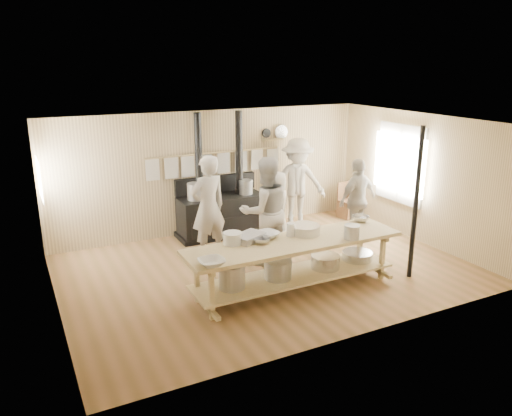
# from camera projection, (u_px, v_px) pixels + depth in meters

# --- Properties ---
(ground) EXTENTS (7.00, 7.00, 0.00)m
(ground) POSITION_uv_depth(u_px,v_px,m) (268.00, 270.00, 8.90)
(ground) COLOR brown
(ground) RESTS_ON ground
(room_shell) EXTENTS (7.00, 7.00, 7.00)m
(room_shell) POSITION_uv_depth(u_px,v_px,m) (268.00, 181.00, 8.44)
(room_shell) COLOR tan
(room_shell) RESTS_ON ground
(window_right) EXTENTS (0.09, 1.50, 1.65)m
(window_right) POSITION_uv_depth(u_px,v_px,m) (400.00, 164.00, 10.48)
(window_right) COLOR beige
(window_right) RESTS_ON ground
(left_opening) EXTENTS (0.00, 0.90, 0.90)m
(left_opening) POSITION_uv_depth(u_px,v_px,m) (39.00, 179.00, 8.66)
(left_opening) COLOR white
(left_opening) RESTS_ON ground
(stove) EXTENTS (1.90, 0.75, 2.60)m
(stove) POSITION_uv_depth(u_px,v_px,m) (221.00, 211.00, 10.56)
(stove) COLOR black
(stove) RESTS_ON ground
(towel_rail) EXTENTS (3.00, 0.04, 0.47)m
(towel_rail) POSITION_uv_depth(u_px,v_px,m) (215.00, 161.00, 10.51)
(towel_rail) COLOR tan
(towel_rail) RESTS_ON ground
(back_wall_shelf) EXTENTS (0.63, 0.14, 0.32)m
(back_wall_shelf) POSITION_uv_depth(u_px,v_px,m) (275.00, 135.00, 11.04)
(back_wall_shelf) COLOR tan
(back_wall_shelf) RESTS_ON ground
(prep_table) EXTENTS (3.60, 0.90, 0.85)m
(prep_table) POSITION_uv_depth(u_px,v_px,m) (294.00, 260.00, 7.98)
(prep_table) COLOR tan
(prep_table) RESTS_ON ground
(support_post) EXTENTS (0.08, 0.08, 2.60)m
(support_post) POSITION_uv_depth(u_px,v_px,m) (416.00, 204.00, 8.26)
(support_post) COLOR black
(support_post) RESTS_ON ground
(cook_far_left) EXTENTS (0.78, 0.58, 1.96)m
(cook_far_left) POSITION_uv_depth(u_px,v_px,m) (208.00, 207.00, 9.21)
(cook_far_left) COLOR #AEA69A
(cook_far_left) RESTS_ON ground
(cook_left) EXTENTS (1.02, 0.82, 1.97)m
(cook_left) POSITION_uv_depth(u_px,v_px,m) (265.00, 211.00, 8.94)
(cook_left) COLOR #AEA69A
(cook_left) RESTS_ON ground
(cook_center) EXTENTS (0.87, 0.74, 1.50)m
(cook_center) POSITION_uv_depth(u_px,v_px,m) (276.00, 208.00, 9.97)
(cook_center) COLOR #AEA69A
(cook_center) RESTS_ON ground
(cook_right) EXTENTS (1.06, 0.60, 1.71)m
(cook_right) POSITION_uv_depth(u_px,v_px,m) (357.00, 200.00, 10.18)
(cook_right) COLOR #AEA69A
(cook_right) RESTS_ON ground
(cook_by_window) EXTENTS (1.43, 1.07, 1.97)m
(cook_by_window) POSITION_uv_depth(u_px,v_px,m) (297.00, 183.00, 11.05)
(cook_by_window) COLOR #AEA69A
(cook_by_window) RESTS_ON ground
(chair) EXTENTS (0.44, 0.44, 0.83)m
(chair) POSITION_uv_depth(u_px,v_px,m) (347.00, 207.00, 11.81)
(chair) COLOR brown
(chair) RESTS_ON ground
(bowl_white_a) EXTENTS (0.38, 0.38, 0.09)m
(bowl_white_a) POSITION_uv_depth(u_px,v_px,m) (211.00, 262.00, 6.92)
(bowl_white_a) COLOR white
(bowl_white_a) RESTS_ON prep_table
(bowl_steel_a) EXTENTS (0.42, 0.42, 0.09)m
(bowl_steel_a) POSITION_uv_depth(u_px,v_px,m) (261.00, 240.00, 7.78)
(bowl_steel_a) COLOR silver
(bowl_steel_a) RESTS_ON prep_table
(bowl_white_b) EXTENTS (0.46, 0.46, 0.09)m
(bowl_white_b) POSITION_uv_depth(u_px,v_px,m) (267.00, 235.00, 8.02)
(bowl_white_b) COLOR white
(bowl_white_b) RESTS_ON prep_table
(bowl_steel_b) EXTENTS (0.32, 0.32, 0.09)m
(bowl_steel_b) POSITION_uv_depth(u_px,v_px,m) (360.00, 219.00, 8.82)
(bowl_steel_b) COLOR silver
(bowl_steel_b) RESTS_ON prep_table
(roasting_pan) EXTENTS (0.59, 0.51, 0.11)m
(roasting_pan) POSITION_uv_depth(u_px,v_px,m) (249.00, 237.00, 7.87)
(roasting_pan) COLOR #B2B2B7
(roasting_pan) RESTS_ON prep_table
(mixing_bowl_large) EXTENTS (0.52, 0.52, 0.16)m
(mixing_bowl_large) POSITION_uv_depth(u_px,v_px,m) (305.00, 230.00, 8.17)
(mixing_bowl_large) COLOR silver
(mixing_bowl_large) RESTS_ON prep_table
(bucket_galv) EXTENTS (0.25, 0.25, 0.23)m
(bucket_galv) POSITION_uv_depth(u_px,v_px,m) (352.00, 232.00, 7.94)
(bucket_galv) COLOR gray
(bucket_galv) RESTS_ON prep_table
(deep_bowl_enamel) EXTENTS (0.39, 0.39, 0.19)m
(deep_bowl_enamel) POSITION_uv_depth(u_px,v_px,m) (233.00, 238.00, 7.72)
(deep_bowl_enamel) COLOR white
(deep_bowl_enamel) RESTS_ON prep_table
(pitcher) EXTENTS (0.15, 0.15, 0.22)m
(pitcher) POSITION_uv_depth(u_px,v_px,m) (291.00, 230.00, 8.07)
(pitcher) COLOR white
(pitcher) RESTS_ON prep_table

